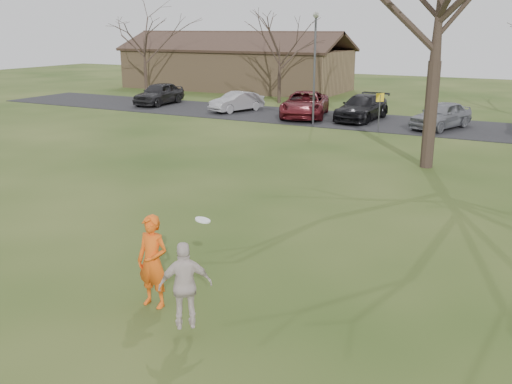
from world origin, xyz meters
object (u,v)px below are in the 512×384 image
at_px(player_defender, 153,262).
at_px(car_3, 362,108).
at_px(car_2, 305,104).
at_px(lamp_post, 315,55).
at_px(car_4, 441,115).
at_px(building, 236,67).
at_px(car_0, 159,93).
at_px(catching_play, 185,285).
at_px(car_1, 237,102).

relative_size(player_defender, car_3, 0.38).
xyz_separation_m(car_2, lamp_post, (1.54, -2.38, 3.15)).
xyz_separation_m(player_defender, car_4, (1.19, 24.18, -0.17)).
xyz_separation_m(car_3, building, (-15.99, 12.62, 1.15)).
height_order(car_3, car_4, car_4).
bearing_deg(car_2, car_4, -18.61).
xyz_separation_m(car_0, building, (-0.76, 12.54, 1.10)).
xyz_separation_m(car_2, catching_play, (8.44, -25.31, 0.21)).
xyz_separation_m(catching_play, building, (-20.91, 38.42, 0.91)).
distance_m(player_defender, car_1, 27.52).
xyz_separation_m(player_defender, catching_play, (1.29, -0.72, 0.07)).
bearing_deg(building, car_4, -33.03).
distance_m(player_defender, car_4, 24.20).
bearing_deg(building, car_2, -46.46).
relative_size(car_2, building, 0.27).
bearing_deg(car_0, building, 89.66).
bearing_deg(car_3, car_1, -174.50).
bearing_deg(lamp_post, catching_play, -73.23).
distance_m(car_2, building, 18.13).
relative_size(player_defender, car_1, 0.49).
bearing_deg(building, lamp_post, -47.91).
bearing_deg(car_4, player_defender, -73.46).
xyz_separation_m(player_defender, building, (-19.62, 37.70, 0.98)).
bearing_deg(lamp_post, building, 132.09).
bearing_deg(catching_play, car_2, 108.45).
bearing_deg(car_1, car_0, -164.51).
bearing_deg(car_4, car_1, -162.92).
height_order(car_2, car_3, car_2).
relative_size(car_2, lamp_post, 0.90).
height_order(car_2, car_4, car_2).
relative_size(car_4, building, 0.21).
bearing_deg(car_1, car_3, 21.97).
bearing_deg(lamp_post, car_0, 167.40).
xyz_separation_m(car_2, car_4, (8.34, -0.41, -0.04)).
distance_m(player_defender, car_2, 25.61).
height_order(player_defender, car_3, player_defender).
relative_size(building, lamp_post, 3.29).
xyz_separation_m(car_1, car_2, (4.98, -0.11, 0.14)).
xyz_separation_m(car_1, car_3, (8.51, 0.38, 0.10)).
bearing_deg(car_4, building, 166.32).
bearing_deg(car_3, player_defender, -78.82).
distance_m(car_0, car_2, 11.72).
height_order(car_0, lamp_post, lamp_post).
bearing_deg(car_0, catching_play, -55.91).
bearing_deg(lamp_post, car_2, 122.81).
distance_m(car_1, car_2, 4.98).
distance_m(car_2, car_3, 3.57).
distance_m(car_3, lamp_post, 4.74).
distance_m(car_3, building, 20.41).
bearing_deg(player_defender, car_1, 115.75).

